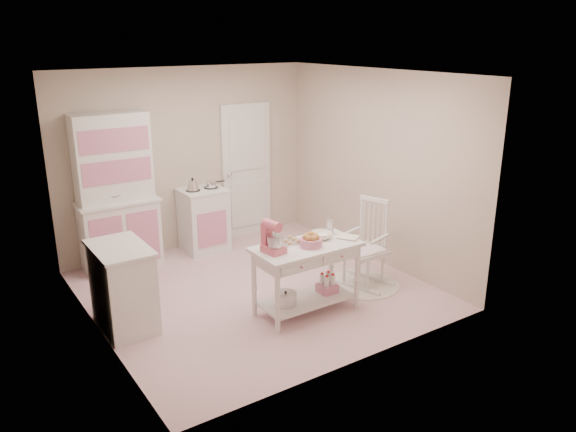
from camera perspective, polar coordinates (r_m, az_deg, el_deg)
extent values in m
plane|color=#CA7E90|center=(7.00, -3.20, -7.52)|extent=(3.80, 3.80, 0.00)
cube|color=white|center=(6.33, -3.62, 14.24)|extent=(3.80, 3.80, 0.04)
cube|color=#C2B49E|center=(8.20, -10.19, 5.65)|extent=(3.80, 0.04, 2.60)
cube|color=#C2B49E|center=(5.07, 7.58, -1.87)|extent=(3.80, 0.04, 2.60)
cube|color=#C2B49E|center=(5.86, -19.60, -0.04)|extent=(0.04, 3.80, 2.60)
cube|color=#C2B49E|center=(7.65, 9.00, 4.84)|extent=(0.04, 3.80, 2.60)
cube|color=silver|center=(8.65, -4.24, 4.62)|extent=(0.82, 0.05, 2.04)
cube|color=silver|center=(7.67, -17.05, 2.29)|extent=(1.06, 0.50, 2.08)
cube|color=silver|center=(8.19, -8.57, -0.37)|extent=(0.62, 0.57, 0.92)
cube|color=silver|center=(6.23, -16.42, -6.95)|extent=(0.54, 0.84, 0.92)
cylinder|color=white|center=(7.20, 7.59, -6.85)|extent=(0.92, 0.92, 0.01)
cube|color=silver|center=(6.99, 7.78, -2.80)|extent=(0.67, 0.83, 1.10)
cube|color=silver|center=(6.33, 1.88, -6.36)|extent=(1.20, 0.60, 0.80)
cube|color=#CB566A|center=(5.91, -1.49, -2.19)|extent=(0.24, 0.31, 0.34)
cube|color=silver|center=(6.23, -0.17, -2.69)|extent=(0.34, 0.24, 0.02)
cylinder|color=#CC7594|center=(6.14, 2.35, -2.69)|extent=(0.25, 0.25, 0.09)
imported|color=white|center=(6.37, 3.41, -1.97)|extent=(0.25, 0.25, 0.08)
cylinder|color=silver|center=(6.52, 4.25, -1.09)|extent=(0.10, 0.10, 0.17)
imported|color=white|center=(6.35, 5.86, -2.39)|extent=(0.27, 0.29, 0.02)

